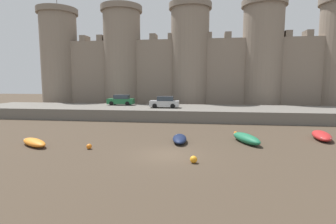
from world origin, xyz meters
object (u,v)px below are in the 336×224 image
mooring_buoy_off_centre (236,133)px  car_quay_centre_east (121,100)px  rowboat_midflat_right (34,142)px  mooring_buoy_mid_mud (194,159)px  rowboat_foreground_right (246,138)px  rowboat_midflat_centre (322,135)px  rowboat_near_channel_left (180,139)px  mooring_buoy_near_channel (89,146)px  car_quay_west (165,102)px

mooring_buoy_off_centre → car_quay_centre_east: size_ratio=0.09×
rowboat_midflat_right → mooring_buoy_off_centre: rowboat_midflat_right is taller
mooring_buoy_mid_mud → rowboat_foreground_right: bearing=55.4°
rowboat_midflat_centre → mooring_buoy_off_centre: bearing=173.0°
rowboat_near_channel_left → rowboat_foreground_right: size_ratio=0.82×
rowboat_midflat_right → car_quay_centre_east: (0.82, 20.48, 1.97)m
rowboat_midflat_right → mooring_buoy_near_channel: size_ratio=8.32×
mooring_buoy_off_centre → rowboat_midflat_right: bearing=-158.4°
rowboat_midflat_right → car_quay_centre_east: bearing=87.7°
rowboat_midflat_right → car_quay_centre_east: size_ratio=0.84×
mooring_buoy_mid_mud → rowboat_midflat_right: bearing=168.3°
rowboat_near_channel_left → rowboat_midflat_centre: size_ratio=0.80×
mooring_buoy_near_channel → mooring_buoy_off_centre: bearing=30.3°
rowboat_foreground_right → rowboat_midflat_right: size_ratio=1.18×
rowboat_near_channel_left → mooring_buoy_off_centre: size_ratio=9.14×
mooring_buoy_near_channel → car_quay_centre_east: size_ratio=0.10×
rowboat_midflat_centre → mooring_buoy_off_centre: rowboat_midflat_centre is taller
rowboat_midflat_centre → car_quay_west: car_quay_west is taller
rowboat_midflat_right → rowboat_midflat_centre: bearing=13.3°
mooring_buoy_near_channel → car_quay_west: (3.36, 17.61, 2.08)m
rowboat_foreground_right → mooring_buoy_near_channel: bearing=-163.1°
rowboat_midflat_centre → rowboat_midflat_right: bearing=-166.7°
rowboat_foreground_right → car_quay_west: size_ratio=0.98×
rowboat_midflat_centre → car_quay_centre_east: 27.89m
rowboat_foreground_right → rowboat_midflat_right: rowboat_foreground_right is taller
rowboat_foreground_right → mooring_buoy_mid_mud: rowboat_foreground_right is taller
rowboat_near_channel_left → rowboat_midflat_centre: 13.05m
car_quay_west → rowboat_midflat_centre: bearing=-35.4°
mooring_buoy_near_channel → mooring_buoy_mid_mud: mooring_buoy_mid_mud is taller
rowboat_near_channel_left → car_quay_west: 14.92m
mooring_buoy_mid_mud → car_quay_west: (-4.89, 20.01, 2.05)m
rowboat_foreground_right → car_quay_centre_east: 23.83m
mooring_buoy_mid_mud → mooring_buoy_off_centre: bearing=68.2°
rowboat_midflat_centre → rowboat_foreground_right: bearing=-161.9°
rowboat_midflat_right → rowboat_foreground_right: bearing=11.3°
rowboat_midflat_right → mooring_buoy_near_channel: bearing=-3.8°
mooring_buoy_mid_mud → car_quay_centre_east: size_ratio=0.12×
car_quay_centre_east → mooring_buoy_near_channel: bearing=-78.9°
mooring_buoy_near_channel → car_quay_centre_east: (-4.07, 20.80, 2.08)m
mooring_buoy_near_channel → rowboat_near_channel_left: bearing=25.4°
rowboat_midflat_right → mooring_buoy_near_channel: 4.90m
rowboat_foreground_right → mooring_buoy_off_centre: bearing=99.2°
mooring_buoy_off_centre → rowboat_near_channel_left: bearing=-143.9°
mooring_buoy_mid_mud → car_quay_centre_east: (-12.33, 23.20, 2.05)m
rowboat_midflat_right → mooring_buoy_near_channel: (4.89, -0.32, -0.11)m
rowboat_midflat_centre → mooring_buoy_off_centre: 7.59m
rowboat_foreground_right → car_quay_centre_east: size_ratio=0.98×
car_quay_centre_east → mooring_buoy_mid_mud: bearing=-62.0°
mooring_buoy_mid_mud → mooring_buoy_off_centre: size_ratio=1.30×
mooring_buoy_near_channel → mooring_buoy_off_centre: mooring_buoy_near_channel is taller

